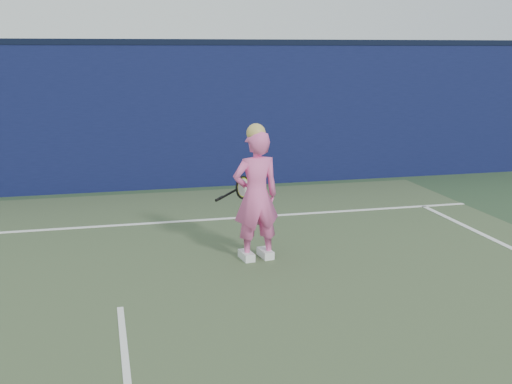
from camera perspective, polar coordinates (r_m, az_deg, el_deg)
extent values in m
plane|color=#2D452A|center=(5.47, -11.59, -14.07)|extent=(80.00, 80.00, 0.00)
cube|color=#0D123A|center=(11.46, -13.28, 6.34)|extent=(24.00, 0.40, 2.50)
cube|color=black|center=(11.40, -13.61, 12.84)|extent=(24.00, 0.42, 0.10)
imported|color=pink|center=(7.44, 0.00, -0.36)|extent=(0.60, 0.43, 1.53)
sphere|color=tan|center=(7.31, 0.00, 5.26)|extent=(0.22, 0.22, 0.22)
cube|color=white|center=(7.67, 0.84, -5.49)|extent=(0.15, 0.29, 0.10)
cube|color=white|center=(7.59, -0.85, -5.69)|extent=(0.15, 0.29, 0.10)
torus|color=black|center=(7.89, -1.15, 0.42)|extent=(0.26, 0.23, 0.30)
torus|color=#C8E715|center=(7.89, -1.15, 0.42)|extent=(0.20, 0.18, 0.24)
cylinder|color=beige|center=(7.89, -1.15, 0.42)|extent=(0.20, 0.18, 0.24)
cylinder|color=black|center=(7.79, -2.50, -0.20)|extent=(0.24, 0.16, 0.10)
cylinder|color=black|center=(7.73, -3.28, -0.59)|extent=(0.12, 0.09, 0.06)
cube|color=white|center=(9.22, -12.67, -2.93)|extent=(11.00, 0.08, 0.01)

